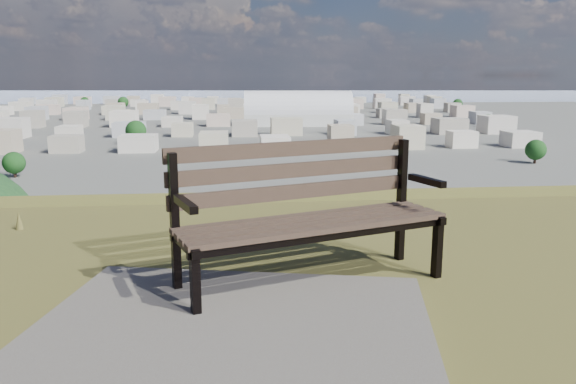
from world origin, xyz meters
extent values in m
cube|color=#433326|center=(-1.09, 0.98, 25.49)|extent=(1.91, 0.76, 0.04)
cube|color=#433326|center=(-1.13, 1.10, 25.49)|extent=(1.91, 0.76, 0.04)
cube|color=#433326|center=(-1.18, 1.23, 25.49)|extent=(1.91, 0.76, 0.04)
cube|color=#433326|center=(-1.22, 1.35, 25.49)|extent=(1.91, 0.76, 0.04)
cube|color=#433326|center=(-1.25, 1.43, 25.66)|extent=(1.89, 0.71, 0.11)
cube|color=#433326|center=(-1.26, 1.46, 25.83)|extent=(1.89, 0.71, 0.11)
cube|color=#433326|center=(-1.27, 1.49, 25.99)|extent=(1.89, 0.71, 0.11)
cube|color=black|center=(-1.98, 0.63, 25.24)|extent=(0.07, 0.08, 0.49)
cube|color=black|center=(-2.14, 1.08, 25.51)|extent=(0.07, 0.08, 1.02)
cube|color=black|center=(-2.05, 0.84, 25.45)|extent=(0.24, 0.54, 0.06)
cube|color=black|center=(-2.03, 0.79, 25.73)|extent=(0.19, 0.39, 0.05)
cube|color=black|center=(-0.18, 1.28, 25.24)|extent=(0.07, 0.08, 0.49)
cube|color=black|center=(-0.34, 1.72, 25.51)|extent=(0.07, 0.08, 1.02)
cube|color=black|center=(-0.26, 1.48, 25.45)|extent=(0.24, 0.54, 0.06)
cube|color=black|center=(-0.24, 1.43, 25.73)|extent=(0.19, 0.39, 0.05)
cube|color=black|center=(-1.08, 0.97, 25.44)|extent=(1.89, 0.71, 0.04)
cube|color=black|center=(-1.22, 1.36, 25.44)|extent=(1.89, 0.71, 0.04)
cone|color=brown|center=(-3.90, 3.00, 25.09)|extent=(0.08, 0.08, 0.19)
cube|color=silver|center=(32.61, 302.48, 3.19)|extent=(58.67, 27.29, 6.38)
cylinder|color=white|center=(32.61, 302.48, 6.38)|extent=(58.67, 27.29, 24.26)
cube|color=silver|center=(-60.00, 200.00, 3.50)|extent=(11.00, 11.00, 7.00)
cube|color=#A59C8D|center=(-36.00, 200.00, 3.50)|extent=(11.00, 11.00, 7.00)
cube|color=beige|center=(-12.00, 200.00, 3.50)|extent=(11.00, 11.00, 7.00)
cube|color=#B3B3B8|center=(12.00, 200.00, 3.50)|extent=(11.00, 11.00, 7.00)
cube|color=beige|center=(36.00, 200.00, 3.50)|extent=(11.00, 11.00, 7.00)
cube|color=tan|center=(60.00, 200.00, 3.50)|extent=(11.00, 11.00, 7.00)
cube|color=beige|center=(84.00, 200.00, 3.50)|extent=(11.00, 11.00, 7.00)
cube|color=beige|center=(108.00, 200.00, 3.50)|extent=(11.00, 11.00, 7.00)
cube|color=#A59C8D|center=(-96.00, 250.00, 3.50)|extent=(11.00, 11.00, 7.00)
cube|color=beige|center=(-72.00, 250.00, 3.50)|extent=(11.00, 11.00, 7.00)
cube|color=#B3B3B8|center=(-48.00, 250.00, 3.50)|extent=(11.00, 11.00, 7.00)
cube|color=beige|center=(-24.00, 250.00, 3.50)|extent=(11.00, 11.00, 7.00)
cube|color=tan|center=(0.00, 250.00, 3.50)|extent=(11.00, 11.00, 7.00)
cube|color=beige|center=(24.00, 250.00, 3.50)|extent=(11.00, 11.00, 7.00)
cube|color=beige|center=(48.00, 250.00, 3.50)|extent=(11.00, 11.00, 7.00)
cube|color=silver|center=(72.00, 250.00, 3.50)|extent=(11.00, 11.00, 7.00)
cube|color=#A59C8D|center=(96.00, 250.00, 3.50)|extent=(11.00, 11.00, 7.00)
cube|color=beige|center=(120.00, 250.00, 3.50)|extent=(11.00, 11.00, 7.00)
cube|color=beige|center=(-108.00, 300.00, 3.50)|extent=(11.00, 11.00, 7.00)
cube|color=tan|center=(-84.00, 300.00, 3.50)|extent=(11.00, 11.00, 7.00)
cube|color=beige|center=(-60.00, 300.00, 3.50)|extent=(11.00, 11.00, 7.00)
cube|color=beige|center=(-36.00, 300.00, 3.50)|extent=(11.00, 11.00, 7.00)
cube|color=silver|center=(-12.00, 300.00, 3.50)|extent=(11.00, 11.00, 7.00)
cube|color=#A59C8D|center=(12.00, 300.00, 3.50)|extent=(11.00, 11.00, 7.00)
cube|color=beige|center=(36.00, 300.00, 3.50)|extent=(11.00, 11.00, 7.00)
cube|color=#B3B3B8|center=(60.00, 300.00, 3.50)|extent=(11.00, 11.00, 7.00)
cube|color=beige|center=(84.00, 300.00, 3.50)|extent=(11.00, 11.00, 7.00)
cube|color=tan|center=(108.00, 300.00, 3.50)|extent=(11.00, 11.00, 7.00)
cube|color=beige|center=(132.00, 300.00, 3.50)|extent=(11.00, 11.00, 7.00)
cube|color=silver|center=(-120.00, 350.00, 3.50)|extent=(11.00, 11.00, 7.00)
cube|color=#A59C8D|center=(-96.00, 350.00, 3.50)|extent=(11.00, 11.00, 7.00)
cube|color=beige|center=(-72.00, 350.00, 3.50)|extent=(11.00, 11.00, 7.00)
cube|color=#B3B3B8|center=(-48.00, 350.00, 3.50)|extent=(11.00, 11.00, 7.00)
cube|color=beige|center=(-24.00, 350.00, 3.50)|extent=(11.00, 11.00, 7.00)
cube|color=tan|center=(0.00, 350.00, 3.50)|extent=(11.00, 11.00, 7.00)
cube|color=beige|center=(24.00, 350.00, 3.50)|extent=(11.00, 11.00, 7.00)
cube|color=beige|center=(48.00, 350.00, 3.50)|extent=(11.00, 11.00, 7.00)
cube|color=silver|center=(72.00, 350.00, 3.50)|extent=(11.00, 11.00, 7.00)
cube|color=#A59C8D|center=(96.00, 350.00, 3.50)|extent=(11.00, 11.00, 7.00)
cube|color=beige|center=(120.00, 350.00, 3.50)|extent=(11.00, 11.00, 7.00)
cube|color=#B3B3B8|center=(144.00, 350.00, 3.50)|extent=(11.00, 11.00, 7.00)
cube|color=beige|center=(-156.00, 400.00, 3.50)|extent=(11.00, 11.00, 7.00)
cube|color=tan|center=(-132.00, 400.00, 3.50)|extent=(11.00, 11.00, 7.00)
cube|color=beige|center=(-108.00, 400.00, 3.50)|extent=(11.00, 11.00, 7.00)
cube|color=beige|center=(-84.00, 400.00, 3.50)|extent=(11.00, 11.00, 7.00)
cube|color=silver|center=(-60.00, 400.00, 3.50)|extent=(11.00, 11.00, 7.00)
cube|color=#A59C8D|center=(-36.00, 400.00, 3.50)|extent=(11.00, 11.00, 7.00)
cube|color=beige|center=(-12.00, 400.00, 3.50)|extent=(11.00, 11.00, 7.00)
cube|color=#B3B3B8|center=(12.00, 400.00, 3.50)|extent=(11.00, 11.00, 7.00)
cube|color=beige|center=(36.00, 400.00, 3.50)|extent=(11.00, 11.00, 7.00)
cube|color=tan|center=(60.00, 400.00, 3.50)|extent=(11.00, 11.00, 7.00)
cube|color=beige|center=(84.00, 400.00, 3.50)|extent=(11.00, 11.00, 7.00)
cube|color=beige|center=(108.00, 400.00, 3.50)|extent=(11.00, 11.00, 7.00)
cube|color=silver|center=(132.00, 400.00, 3.50)|extent=(11.00, 11.00, 7.00)
cube|color=#A59C8D|center=(156.00, 400.00, 3.50)|extent=(11.00, 11.00, 7.00)
cube|color=beige|center=(-168.00, 450.00, 3.50)|extent=(11.00, 11.00, 7.00)
cube|color=#B3B3B8|center=(-144.00, 450.00, 3.50)|extent=(11.00, 11.00, 7.00)
cube|color=beige|center=(-120.00, 450.00, 3.50)|extent=(11.00, 11.00, 7.00)
cube|color=tan|center=(-96.00, 450.00, 3.50)|extent=(11.00, 11.00, 7.00)
cube|color=beige|center=(-72.00, 450.00, 3.50)|extent=(11.00, 11.00, 7.00)
cube|color=beige|center=(-48.00, 450.00, 3.50)|extent=(11.00, 11.00, 7.00)
cube|color=silver|center=(-24.00, 450.00, 3.50)|extent=(11.00, 11.00, 7.00)
cube|color=#A59C8D|center=(0.00, 450.00, 3.50)|extent=(11.00, 11.00, 7.00)
cube|color=beige|center=(24.00, 450.00, 3.50)|extent=(11.00, 11.00, 7.00)
cube|color=#B3B3B8|center=(48.00, 450.00, 3.50)|extent=(11.00, 11.00, 7.00)
cube|color=beige|center=(72.00, 450.00, 3.50)|extent=(11.00, 11.00, 7.00)
cube|color=tan|center=(96.00, 450.00, 3.50)|extent=(11.00, 11.00, 7.00)
cube|color=beige|center=(120.00, 450.00, 3.50)|extent=(11.00, 11.00, 7.00)
cube|color=beige|center=(144.00, 450.00, 3.50)|extent=(11.00, 11.00, 7.00)
cube|color=silver|center=(168.00, 450.00, 3.50)|extent=(11.00, 11.00, 7.00)
cube|color=#A59C8D|center=(-180.00, 500.00, 3.50)|extent=(11.00, 11.00, 7.00)
cube|color=beige|center=(-156.00, 500.00, 3.50)|extent=(11.00, 11.00, 7.00)
cube|color=#B3B3B8|center=(-132.00, 500.00, 3.50)|extent=(11.00, 11.00, 7.00)
cube|color=beige|center=(-108.00, 500.00, 3.50)|extent=(11.00, 11.00, 7.00)
cube|color=tan|center=(-84.00, 500.00, 3.50)|extent=(11.00, 11.00, 7.00)
cube|color=beige|center=(-60.00, 500.00, 3.50)|extent=(11.00, 11.00, 7.00)
cube|color=beige|center=(-36.00, 500.00, 3.50)|extent=(11.00, 11.00, 7.00)
cube|color=silver|center=(-12.00, 500.00, 3.50)|extent=(11.00, 11.00, 7.00)
cube|color=#A59C8D|center=(12.00, 500.00, 3.50)|extent=(11.00, 11.00, 7.00)
cube|color=beige|center=(36.00, 500.00, 3.50)|extent=(11.00, 11.00, 7.00)
cube|color=#B3B3B8|center=(60.00, 500.00, 3.50)|extent=(11.00, 11.00, 7.00)
cube|color=beige|center=(84.00, 500.00, 3.50)|extent=(11.00, 11.00, 7.00)
cube|color=tan|center=(108.00, 500.00, 3.50)|extent=(11.00, 11.00, 7.00)
cube|color=beige|center=(132.00, 500.00, 3.50)|extent=(11.00, 11.00, 7.00)
cube|color=beige|center=(156.00, 500.00, 3.50)|extent=(11.00, 11.00, 7.00)
cube|color=silver|center=(180.00, 500.00, 3.50)|extent=(11.00, 11.00, 7.00)
cube|color=#A59C8D|center=(-192.00, 550.00, 3.50)|extent=(11.00, 11.00, 7.00)
cube|color=beige|center=(-168.00, 550.00, 3.50)|extent=(11.00, 11.00, 7.00)
cube|color=#B3B3B8|center=(-144.00, 550.00, 3.50)|extent=(11.00, 11.00, 7.00)
cube|color=beige|center=(-120.00, 550.00, 3.50)|extent=(11.00, 11.00, 7.00)
cube|color=tan|center=(-96.00, 550.00, 3.50)|extent=(11.00, 11.00, 7.00)
cube|color=beige|center=(-72.00, 550.00, 3.50)|extent=(11.00, 11.00, 7.00)
cube|color=beige|center=(-48.00, 550.00, 3.50)|extent=(11.00, 11.00, 7.00)
cube|color=silver|center=(-24.00, 550.00, 3.50)|extent=(11.00, 11.00, 7.00)
cube|color=#A59C8D|center=(0.00, 550.00, 3.50)|extent=(11.00, 11.00, 7.00)
cube|color=beige|center=(24.00, 550.00, 3.50)|extent=(11.00, 11.00, 7.00)
cube|color=#B3B3B8|center=(48.00, 550.00, 3.50)|extent=(11.00, 11.00, 7.00)
cube|color=beige|center=(72.00, 550.00, 3.50)|extent=(11.00, 11.00, 7.00)
cube|color=tan|center=(96.00, 550.00, 3.50)|extent=(11.00, 11.00, 7.00)
cube|color=beige|center=(120.00, 550.00, 3.50)|extent=(11.00, 11.00, 7.00)
cube|color=beige|center=(144.00, 550.00, 3.50)|extent=(11.00, 11.00, 7.00)
cube|color=silver|center=(168.00, 550.00, 3.50)|extent=(11.00, 11.00, 7.00)
cube|color=#A59C8D|center=(192.00, 550.00, 3.50)|extent=(11.00, 11.00, 7.00)
cylinder|color=black|center=(90.00, 160.00, 1.05)|extent=(0.80, 0.80, 2.10)
sphere|color=#153311|center=(90.00, 160.00, 4.20)|extent=(6.30, 6.30, 6.30)
cylinder|color=black|center=(-40.00, 220.00, 1.35)|extent=(0.80, 0.80, 2.70)
sphere|color=#153311|center=(-40.00, 220.00, 5.40)|extent=(8.10, 8.10, 8.10)
cylinder|color=black|center=(130.00, 280.00, 0.97)|extent=(0.80, 0.80, 1.95)
sphere|color=#153311|center=(130.00, 280.00, 3.90)|extent=(5.85, 5.85, 5.85)
cylinder|color=black|center=(60.00, 400.00, 1.12)|extent=(0.80, 0.80, 2.25)
sphere|color=#153311|center=(60.00, 400.00, 4.50)|extent=(6.75, 6.75, 6.75)
cylinder|color=black|center=(-90.00, 460.00, 1.43)|extent=(0.80, 0.80, 2.85)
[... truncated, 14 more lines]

